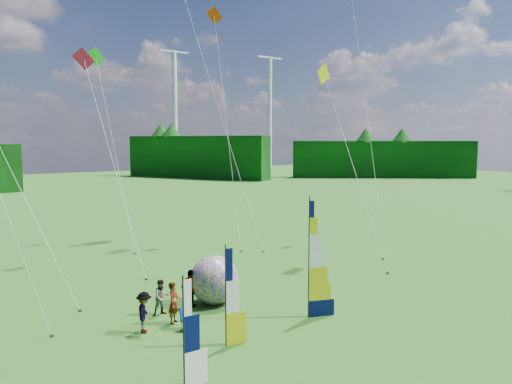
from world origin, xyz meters
TOP-DOWN VIEW (x-y plane):
  - ground at (0.00, 0.00)m, footprint 220.00×220.00m
  - treeline_ring at (0.00, 0.00)m, footprint 210.00×210.00m
  - turbine_left at (70.00, 95.00)m, footprint 8.00×1.20m
  - turbine_right at (45.00, 102.00)m, footprint 8.00×1.20m
  - feather_banner_main at (0.55, 2.24)m, footprint 1.34×0.58m
  - side_banner_left at (-4.03, 1.77)m, footprint 1.04×0.33m
  - side_banner_far at (-6.87, -0.25)m, footprint 1.04×0.14m
  - bol_inflatable at (-1.78, 6.29)m, footprint 3.09×3.09m
  - spectator_a at (-4.51, 5.12)m, footprint 0.76×0.75m
  - spectator_b at (-4.47, 6.38)m, footprint 0.79×0.40m
  - spectator_c at (-5.95, 4.88)m, footprint 0.88×1.14m
  - spectator_d at (-2.93, 6.51)m, footprint 0.95×1.10m
  - camp_chair at (-4.40, 4.02)m, footprint 0.67×0.67m
  - kite_whale at (6.79, 20.06)m, footprint 8.39×15.82m
  - kite_rainbow_delta at (-9.34, 11.92)m, footprint 12.31×13.34m
  - kite_parafoil at (10.53, 7.84)m, footprint 8.51×10.63m
  - small_kite_red at (-2.94, 16.26)m, footprint 5.48×11.31m
  - small_kite_orange at (6.49, 17.96)m, footprint 5.71×9.38m
  - small_kite_yellow at (12.90, 11.47)m, footprint 7.19×11.77m
  - small_kite_green at (-0.38, 22.84)m, footprint 3.47×11.43m

SIDE VIEW (x-z plane):
  - ground at x=0.00m, z-range 0.00..0.00m
  - camp_chair at x=-4.40m, z-range 0.00..0.95m
  - spectator_b at x=-4.47m, z-range 0.00..1.60m
  - spectator_c at x=-5.95m, z-range 0.00..1.67m
  - spectator_a at x=-4.51m, z-range 0.00..1.77m
  - spectator_d at x=-2.93m, z-range 0.00..1.78m
  - bol_inflatable at x=-1.78m, z-range 0.00..2.33m
  - side_banner_far at x=-6.87m, z-range 0.00..3.51m
  - side_banner_left at x=-4.03m, z-range 0.00..3.77m
  - feather_banner_main at x=0.55m, z-range 0.00..5.18m
  - treeline_ring at x=0.00m, z-range 0.00..8.00m
  - small_kite_yellow at x=12.90m, z-range 0.00..14.30m
  - small_kite_red at x=-2.94m, z-range 0.00..14.37m
  - kite_rainbow_delta at x=-9.34m, z-range 0.00..14.99m
  - small_kite_green at x=-0.38m, z-range 0.00..15.73m
  - small_kite_orange at x=6.49m, z-range 0.00..18.74m
  - kite_parafoil at x=10.53m, z-range 0.00..19.42m
  - kite_whale at x=6.79m, z-range 0.00..23.59m
  - turbine_left at x=70.00m, z-range 0.00..30.00m
  - turbine_right at x=45.00m, z-range 0.00..30.00m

